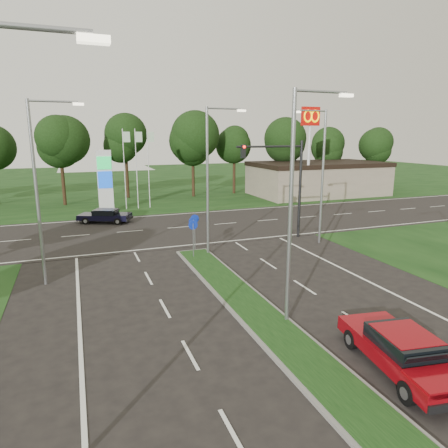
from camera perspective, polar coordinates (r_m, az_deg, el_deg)
name	(u,v)px	position (r m, az deg, el deg)	size (l,w,h in m)	color
ground	(374,427)	(12.16, 20.64, -25.51)	(160.00, 160.00, 0.00)	black
verge_far	(122,185)	(62.76, -14.31, 5.43)	(160.00, 50.00, 0.02)	black
cross_road	(168,228)	(32.53, -8.06, -0.64)	(160.00, 12.00, 0.02)	black
median_kerb	(294,349)	(14.79, 10.04, -17.17)	(2.00, 26.00, 0.12)	slate
commercial_building	(318,179)	(51.97, 13.23, 6.30)	(16.00, 9.00, 4.00)	gray
streetlight_median_near	(296,197)	(15.27, 10.20, 3.81)	(2.53, 0.22, 9.00)	gray
streetlight_median_far	(211,174)	(24.34, -1.93, 7.19)	(2.53, 0.22, 9.00)	gray
streetlight_left_far	(40,184)	(21.14, -24.76, 5.24)	(2.53, 0.22, 9.00)	gray
streetlight_right_far	(320,170)	(27.82, 13.60, 7.52)	(2.53, 0.22, 9.00)	gray
traffic_signal	(284,174)	(28.71, 8.63, 7.02)	(5.10, 0.42, 7.00)	black
median_signs	(194,228)	(24.96, -4.35, -0.54)	(1.16, 1.76, 2.38)	gray
gas_pylon	(107,179)	(40.33, -16.34, 6.13)	(5.80, 1.26, 8.00)	silver
mcdonalds_sign	(310,129)	(46.14, 12.19, 13.06)	(2.20, 0.47, 10.40)	silver
treeline_far	(136,140)	(47.40, -12.52, 11.63)	(6.00, 6.00, 9.90)	black
red_sedan	(403,350)	(14.41, 24.19, -16.08)	(2.65, 5.01, 1.31)	maroon
navy_sedan	(105,216)	(35.66, -16.63, 1.16)	(4.63, 3.38, 1.18)	black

